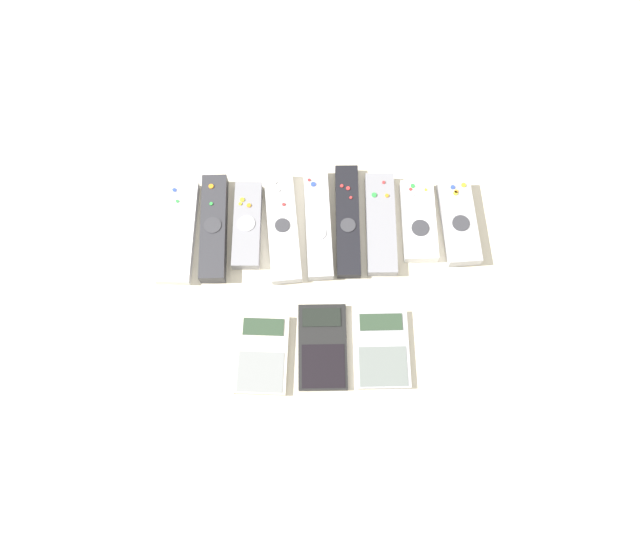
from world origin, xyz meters
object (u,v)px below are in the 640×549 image
at_px(remote_2, 247,225).
at_px(remote_4, 317,223).
at_px(remote_7, 419,221).
at_px(remote_3, 283,227).
at_px(remote_5, 348,221).
at_px(calculator_0, 262,354).
at_px(remote_0, 178,232).
at_px(remote_8, 459,222).
at_px(calculator_1, 321,347).
at_px(calculator_2, 382,349).
at_px(remote_6, 381,224).
at_px(remote_1, 214,228).

relative_size(remote_2, remote_4, 0.78).
bearing_deg(remote_7, remote_3, -178.22).
distance_m(remote_5, calculator_0, 0.28).
xyz_separation_m(remote_2, remote_4, (0.12, -0.00, -0.00)).
height_order(remote_4, remote_5, same).
height_order(remote_0, calculator_0, remote_0).
distance_m(remote_8, calculator_0, 0.42).
bearing_deg(calculator_1, calculator_0, -173.54).
bearing_deg(calculator_2, remote_4, 114.70).
bearing_deg(remote_5, remote_7, -0.96).
xyz_separation_m(remote_3, remote_5, (0.12, 0.01, 0.00)).
relative_size(remote_0, calculator_2, 1.47).
distance_m(remote_4, remote_8, 0.25).
relative_size(remote_5, remote_6, 1.10).
distance_m(remote_1, remote_8, 0.44).
bearing_deg(remote_5, remote_8, -1.76).
bearing_deg(remote_0, remote_8, 3.19).
height_order(remote_1, remote_7, remote_1).
relative_size(remote_2, calculator_1, 1.11).
height_order(remote_6, calculator_0, remote_6).
relative_size(remote_3, calculator_1, 1.43).
bearing_deg(remote_8, calculator_2, -126.36).
xyz_separation_m(remote_8, calculator_1, (-0.25, -0.22, -0.01)).
height_order(calculator_0, calculator_2, calculator_0).
xyz_separation_m(remote_0, remote_1, (0.06, 0.00, 0.00)).
bearing_deg(remote_8, remote_0, 177.88).
relative_size(remote_4, remote_7, 1.38).
xyz_separation_m(remote_0, remote_8, (0.50, 0.00, 0.00)).
xyz_separation_m(remote_2, remote_6, (0.24, -0.01, -0.00)).
distance_m(remote_7, calculator_0, 0.36).
distance_m(remote_5, remote_6, 0.06).
distance_m(remote_2, remote_3, 0.06).
relative_size(remote_1, remote_7, 1.30).
bearing_deg(remote_7, calculator_1, -128.23).
distance_m(remote_3, calculator_0, 0.23).
bearing_deg(remote_4, remote_8, -2.68).
xyz_separation_m(remote_0, remote_7, (0.43, 0.01, 0.00)).
bearing_deg(remote_7, remote_0, -178.05).
bearing_deg(remote_8, remote_6, 176.75).
bearing_deg(calculator_2, calculator_0, -178.48).
height_order(remote_1, remote_3, remote_1).
bearing_deg(remote_4, remote_1, -179.39).
distance_m(calculator_1, calculator_2, 0.10).
bearing_deg(remote_3, remote_2, 171.61).
height_order(remote_1, remote_6, remote_1).
height_order(remote_1, calculator_2, remote_1).
height_order(remote_3, calculator_2, remote_3).
distance_m(remote_5, calculator_2, 0.24).
distance_m(remote_1, remote_3, 0.12).
xyz_separation_m(remote_3, remote_8, (0.31, -0.00, 0.00)).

